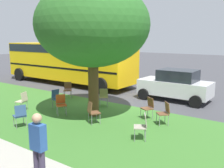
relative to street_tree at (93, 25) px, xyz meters
name	(u,v)px	position (x,y,z in m)	size (l,w,h in m)	color
ground	(118,102)	(0.39, -2.42, -3.79)	(80.00, 80.00, 0.00)	#424247
grass_verge	(75,118)	(0.39, 0.78, -3.78)	(48.00, 6.00, 0.01)	#3D752D
street_tree	(93,25)	(0.00, 0.00, 0.00)	(4.64, 4.64, 5.52)	brown
chair_0	(92,111)	(-0.66, 0.87, -3.27)	(0.57, 0.57, 0.88)	brown
chair_1	(148,106)	(-2.11, -0.96, -3.27)	(0.56, 0.57, 0.88)	brown
chair_2	(61,103)	(1.21, 0.74, -3.27)	(0.58, 0.58, 0.88)	#C64C1E
chair_3	(164,112)	(-2.96, -0.66, -3.27)	(0.59, 0.59, 0.88)	brown
chair_4	(104,96)	(0.57, -1.44, -3.27)	(0.58, 0.59, 0.88)	olive
chair_5	(20,114)	(1.23, 2.76, -3.27)	(0.53, 0.53, 0.88)	#335184
chair_6	(57,97)	(2.18, 0.11, -3.27)	(0.47, 0.47, 0.88)	#335184
chair_7	(142,125)	(-2.99, 1.13, -3.27)	(0.57, 0.57, 0.88)	#ADA393
chair_8	(23,100)	(3.05, 1.37, -3.27)	(0.53, 0.52, 0.88)	beige
chair_9	(68,89)	(3.22, -1.64, -3.27)	(0.58, 0.59, 0.88)	brown
parked_car	(176,85)	(-1.82, -4.58, -2.95)	(3.70, 1.92, 1.65)	silver
school_bus	(67,59)	(6.42, -4.82, -2.03)	(10.40, 2.80, 2.88)	yellow
pedestrian_1	(38,147)	(-2.36, 4.75, -2.86)	(0.37, 0.22, 1.69)	#3F3851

